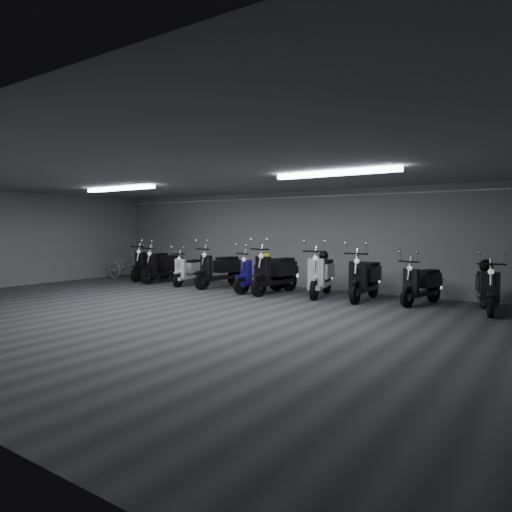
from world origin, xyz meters
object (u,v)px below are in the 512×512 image
Objects in this scene: scooter_3 at (219,263)px; helmet_0 at (324,256)px; scooter_5 at (275,266)px; helmet_2 at (486,266)px; scooter_4 at (260,268)px; bicycle at (127,263)px; scooter_6 at (321,268)px; scooter_0 at (151,259)px; scooter_8 at (421,277)px; helmet_1 at (267,257)px; scooter_7 at (365,271)px; scooter_9 at (487,281)px; scooter_2 at (188,265)px; scooter_1 at (163,261)px.

helmet_0 is at bearing 16.38° from scooter_3.
helmet_0 is at bearing 28.93° from scooter_5.
scooter_5 is 4.99m from helmet_2.
scooter_4 is 1.07× the size of bicycle.
helmet_0 is (1.16, 0.51, 0.28)m from scooter_5.
scooter_5 is at bearing 179.06° from scooter_6.
scooter_0 is 8.71m from scooter_8.
scooter_8 is 4.05m from helmet_1.
scooter_7 is at bearing 1.18° from helmet_1.
scooter_0 is at bearing 178.27° from helmet_1.
scooter_5 reaches higher than helmet_2.
scooter_8 is at bearing 24.95° from scooter_4.
scooter_9 is (10.07, -0.13, -0.06)m from scooter_0.
scooter_2 is 4.33m from scooter_6.
scooter_2 is (1.95, -0.31, -0.10)m from scooter_0.
scooter_5 is at bearing 5.90° from scooter_3.
scooter_7 reaches higher than helmet_2.
scooter_2 is 5.48m from scooter_7.
helmet_0 is 0.84× the size of helmet_2.
helmet_1 is (3.84, 0.12, 0.25)m from scooter_1.
scooter_9 reaches higher than helmet_1.
bicycle is 10.96m from helmet_2.
scooter_9 is 7.25× the size of helmet_0.
scooter_6 reaches higher than helmet_1.
bicycle is (-4.01, -0.01, -0.17)m from scooter_3.
scooter_7 reaches higher than scooter_9.
scooter_5 is 5.03m from scooter_9.
helmet_0 is (6.21, 0.18, 0.32)m from scooter_0.
scooter_3 is 1.15× the size of bicycle.
scooter_3 is 4.36m from scooter_7.
scooter_3 reaches higher than scooter_1.
scooter_7 is 1.14× the size of scooter_8.
scooter_3 reaches higher than scooter_4.
bicycle is at bearing -176.67° from helmet_0.
helmet_2 is (6.94, 0.34, 0.23)m from scooter_3.
scooter_4 is 6.26× the size of helmet_2.
scooter_4 is 1.02× the size of scooter_9.
scooter_8 is at bearing 2.70° from helmet_1.
scooter_1 reaches higher than scooter_2.
scooter_8 reaches higher than scooter_2.
bicycle is (-5.99, 0.10, -0.21)m from scooter_5.
scooter_4 is (2.64, -0.06, 0.05)m from scooter_2.
scooter_9 is (2.65, -0.04, -0.07)m from scooter_7.
helmet_0 is at bearing -0.63° from scooter_0.
scooter_2 is at bearing -176.43° from helmet_1.
helmet_1 is 0.84× the size of helmet_2.
scooter_7 is (5.47, 0.23, 0.11)m from scooter_2.
scooter_2 is 3.10m from scooter_5.
scooter_4 reaches higher than scooter_9.
scooter_0 reaches higher than helmet_0.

